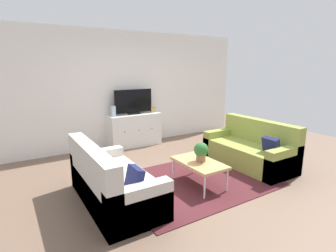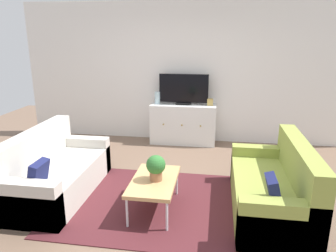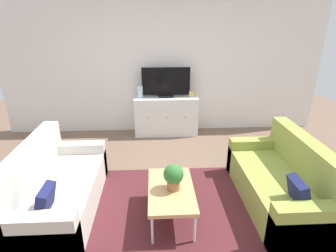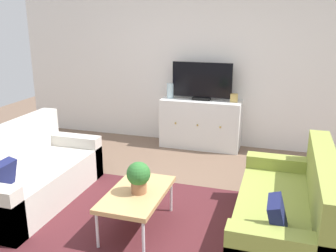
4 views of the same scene
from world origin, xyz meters
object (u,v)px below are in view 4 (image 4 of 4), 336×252
(coffee_table, at_px, (137,195))
(mantel_clock, at_px, (234,98))
(couch_left_side, at_px, (27,177))
(couch_right_side, at_px, (293,216))
(flat_screen_tv, at_px, (202,81))
(potted_plant, at_px, (139,176))
(tv_console, at_px, (201,124))
(glass_vase, at_px, (170,91))

(coffee_table, bearing_deg, mantel_clock, 77.38)
(coffee_table, relative_size, mantel_clock, 7.01)
(couch_left_side, bearing_deg, couch_right_side, 0.00)
(coffee_table, height_order, flat_screen_tv, flat_screen_tv)
(potted_plant, bearing_deg, couch_left_side, 171.99)
(couch_right_side, distance_m, tv_console, 2.75)
(flat_screen_tv, distance_m, mantel_clock, 0.56)
(potted_plant, bearing_deg, coffee_table, 159.86)
(coffee_table, bearing_deg, potted_plant, -20.14)
(coffee_table, distance_m, glass_vase, 2.66)
(potted_plant, height_order, mantel_clock, mantel_clock)
(tv_console, distance_m, mantel_clock, 0.68)
(couch_right_side, xyz_separation_m, coffee_table, (-1.45, -0.19, 0.09))
(couch_left_side, xyz_separation_m, tv_console, (1.49, 2.37, 0.10))
(tv_console, height_order, flat_screen_tv, flat_screen_tv)
(glass_vase, relative_size, mantel_clock, 1.82)
(flat_screen_tv, relative_size, glass_vase, 3.98)
(couch_right_side, distance_m, glass_vase, 3.10)
(couch_right_side, bearing_deg, tv_console, 120.35)
(potted_plant, height_order, flat_screen_tv, flat_screen_tv)
(coffee_table, distance_m, potted_plant, 0.21)
(couch_left_side, height_order, glass_vase, glass_vase)
(coffee_table, height_order, glass_vase, glass_vase)
(potted_plant, relative_size, tv_console, 0.25)
(glass_vase, bearing_deg, mantel_clock, 0.00)
(flat_screen_tv, bearing_deg, potted_plant, -90.85)
(flat_screen_tv, bearing_deg, couch_left_side, -121.82)
(coffee_table, relative_size, glass_vase, 3.86)
(couch_left_side, relative_size, coffee_table, 1.90)
(flat_screen_tv, height_order, mantel_clock, flat_screen_tv)
(couch_left_side, distance_m, potted_plant, 1.49)
(potted_plant, bearing_deg, mantel_clock, 77.97)
(couch_left_side, relative_size, mantel_clock, 13.31)
(couch_right_side, xyz_separation_m, mantel_clock, (-0.88, 2.37, 0.56))
(potted_plant, xyz_separation_m, glass_vase, (-0.47, 2.58, 0.32))
(coffee_table, relative_size, flat_screen_tv, 0.97)
(coffee_table, distance_m, mantel_clock, 2.67)
(glass_vase, distance_m, mantel_clock, 1.02)
(potted_plant, distance_m, mantel_clock, 2.65)
(glass_vase, bearing_deg, flat_screen_tv, 2.24)
(couch_left_side, relative_size, tv_console, 1.37)
(potted_plant, xyz_separation_m, flat_screen_tv, (0.04, 2.60, 0.49))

